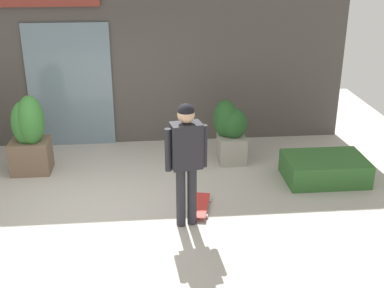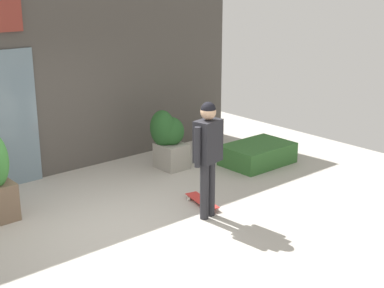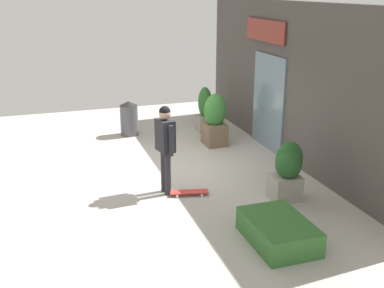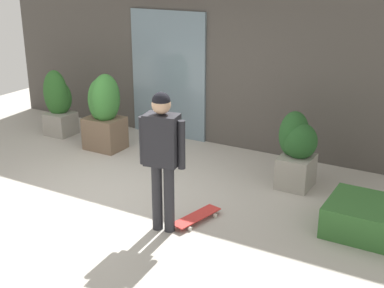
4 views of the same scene
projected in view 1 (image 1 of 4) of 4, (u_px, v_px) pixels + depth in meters
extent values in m
plane|color=#B2ADA3|center=(106.00, 210.00, 7.44)|extent=(12.00, 12.00, 0.00)
cube|color=#4C4742|center=(110.00, 50.00, 9.37)|extent=(8.95, 0.25, 3.61)
cube|color=slate|center=(70.00, 86.00, 9.41)|extent=(1.57, 0.06, 2.34)
cylinder|color=#28282D|center=(181.00, 197.00, 6.90)|extent=(0.13, 0.13, 0.88)
cylinder|color=#28282D|center=(192.00, 195.00, 6.94)|extent=(0.13, 0.13, 0.88)
cube|color=#232328|center=(186.00, 146.00, 6.63)|extent=(0.45, 0.33, 0.63)
cylinder|color=#232328|center=(168.00, 150.00, 6.58)|extent=(0.09, 0.09, 0.59)
cylinder|color=#232328|center=(204.00, 146.00, 6.71)|extent=(0.09, 0.09, 0.59)
sphere|color=tan|center=(186.00, 115.00, 6.47)|extent=(0.23, 0.23, 0.23)
sphere|color=black|center=(186.00, 112.00, 6.45)|extent=(0.22, 0.22, 0.22)
cube|color=red|center=(201.00, 205.00, 7.45)|extent=(0.37, 0.79, 0.02)
cylinder|color=silver|center=(195.00, 199.00, 7.70)|extent=(0.04, 0.06, 0.05)
cylinder|color=silver|center=(210.00, 200.00, 7.67)|extent=(0.04, 0.06, 0.05)
cylinder|color=silver|center=(191.00, 215.00, 7.25)|extent=(0.04, 0.06, 0.05)
cylinder|color=silver|center=(207.00, 216.00, 7.23)|extent=(0.04, 0.06, 0.05)
cube|color=gray|center=(232.00, 149.00, 9.00)|extent=(0.47, 0.55, 0.48)
ellipsoid|color=#235123|center=(225.00, 119.00, 8.90)|extent=(0.43, 0.54, 0.69)
ellipsoid|color=#235123|center=(233.00, 123.00, 8.86)|extent=(0.50, 0.50, 0.54)
cube|color=brown|center=(31.00, 156.00, 8.58)|extent=(0.65, 0.52, 0.57)
ellipsoid|color=#387A33|center=(31.00, 120.00, 8.33)|extent=(0.44, 0.59, 0.85)
ellipsoid|color=#387A33|center=(24.00, 123.00, 8.31)|extent=(0.41, 0.42, 0.75)
cube|color=#33662D|center=(325.00, 169.00, 8.32)|extent=(1.32, 0.90, 0.39)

